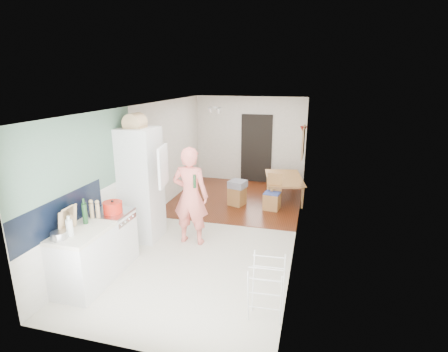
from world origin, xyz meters
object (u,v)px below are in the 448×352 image
at_px(stool, 237,196).
at_px(drying_rack, 266,290).
at_px(dining_chair, 272,193).
at_px(dining_table, 285,189).
at_px(person, 190,187).

height_order(stool, drying_rack, drying_rack).
height_order(dining_chair, stool, dining_chair).
height_order(dining_table, stool, dining_table).
xyz_separation_m(person, dining_table, (1.48, 2.96, -0.85)).
bearing_deg(person, dining_chair, -120.86).
height_order(dining_table, dining_chair, dining_chair).
distance_m(dining_chair, drying_rack, 3.90).
xyz_separation_m(person, stool, (0.40, 2.15, -0.86)).
bearing_deg(stool, dining_table, 36.95).
xyz_separation_m(person, drying_rack, (1.68, -1.81, -0.68)).
relative_size(dining_chair, stool, 1.83).
height_order(person, dining_table, person).
relative_size(person, drying_rack, 2.63).
xyz_separation_m(dining_chair, stool, (-0.86, 0.08, -0.19)).
distance_m(stool, drying_rack, 4.17).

